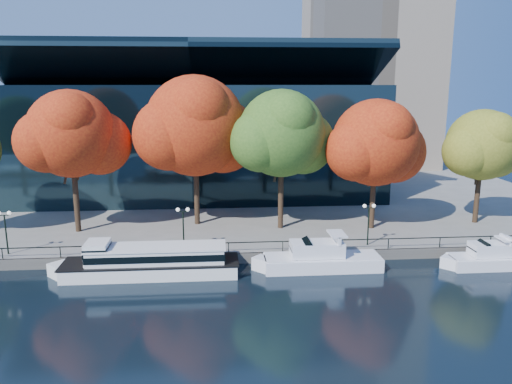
{
  "coord_description": "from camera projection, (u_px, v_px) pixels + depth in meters",
  "views": [
    {
      "loc": [
        -0.96,
        -40.28,
        16.2
      ],
      "look_at": [
        2.9,
        8.0,
        5.62
      ],
      "focal_mm": 35.0,
      "sensor_mm": 36.0,
      "label": 1
    }
  ],
  "objects": [
    {
      "name": "tree_5",
      "position": [
        484.0,
        146.0,
        53.94
      ],
      "size": [
        9.62,
        7.89,
        12.53
      ],
      "color": "black",
      "rests_on": "promenade"
    },
    {
      "name": "cruiser_near",
      "position": [
        317.0,
        258.0,
        44.19
      ],
      "size": [
        11.48,
        2.96,
        3.33
      ],
      "color": "white",
      "rests_on": "ground"
    },
    {
      "name": "railing",
      "position": [
        228.0,
        243.0,
        45.51
      ],
      "size": [
        88.2,
        0.08,
        0.99
      ],
      "color": "black",
      "rests_on": "promenade"
    },
    {
      "name": "tree_2",
      "position": [
        197.0,
        128.0,
        52.88
      ],
      "size": [
        13.4,
        10.99,
        16.14
      ],
      "color": "black",
      "rests_on": "promenade"
    },
    {
      "name": "lamp_0",
      "position": [
        5.0,
        222.0,
        44.73
      ],
      "size": [
        1.26,
        0.36,
        4.03
      ],
      "color": "black",
      "rests_on": "promenade"
    },
    {
      "name": "ground",
      "position": [
        230.0,
        276.0,
        42.76
      ],
      "size": [
        160.0,
        160.0,
        0.0
      ],
      "primitive_type": "plane",
      "color": "black",
      "rests_on": "ground"
    },
    {
      "name": "tour_boat",
      "position": [
        146.0,
        260.0,
        42.78
      ],
      "size": [
        16.37,
        3.65,
        3.11
      ],
      "color": "white",
      "rests_on": "ground"
    },
    {
      "name": "cruiser_far",
      "position": [
        490.0,
        258.0,
        44.65
      ],
      "size": [
        8.91,
        2.47,
        2.91
      ],
      "color": "white",
      "rests_on": "ground"
    },
    {
      "name": "tree_3",
      "position": [
        283.0,
        135.0,
        51.52
      ],
      "size": [
        11.33,
        9.29,
        14.67
      ],
      "color": "black",
      "rests_on": "promenade"
    },
    {
      "name": "convention_building",
      "position": [
        195.0,
        138.0,
        71.59
      ],
      "size": [
        50.0,
        24.57,
        21.43
      ],
      "color": "black",
      "rests_on": "ground"
    },
    {
      "name": "tree_4",
      "position": [
        377.0,
        145.0,
        51.7
      ],
      "size": [
        11.31,
        9.27,
        13.7
      ],
      "color": "black",
      "rests_on": "promenade"
    },
    {
      "name": "lamp_1",
      "position": [
        183.0,
        219.0,
        45.97
      ],
      "size": [
        1.26,
        0.36,
        4.03
      ],
      "color": "black",
      "rests_on": "promenade"
    },
    {
      "name": "promenade",
      "position": [
        223.0,
        186.0,
        78.08
      ],
      "size": [
        90.0,
        67.08,
        1.0
      ],
      "color": "slate",
      "rests_on": "ground"
    },
    {
      "name": "tree_1",
      "position": [
        73.0,
        136.0,
        50.2
      ],
      "size": [
        11.09,
        9.1,
        14.67
      ],
      "color": "black",
      "rests_on": "promenade"
    },
    {
      "name": "lamp_2",
      "position": [
        369.0,
        215.0,
        47.34
      ],
      "size": [
        1.26,
        0.36,
        4.03
      ],
      "color": "black",
      "rests_on": "promenade"
    }
  ]
}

